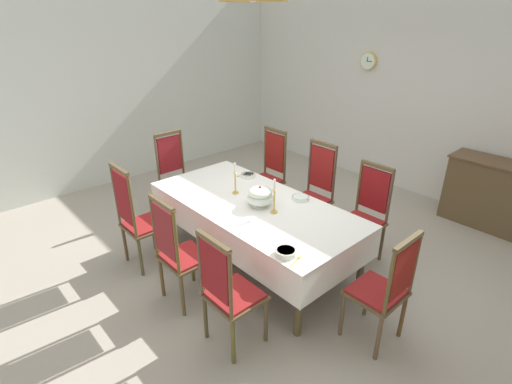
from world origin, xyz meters
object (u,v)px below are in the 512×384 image
soup_tureen (260,196)px  candlestick_east (274,199)px  chair_south_c (228,290)px  chair_south_b (179,251)px  candlestick_west (235,181)px  spoon_secondary (298,259)px  chair_north_b (314,191)px  bowl_far_left (301,198)px  chair_north_a (268,172)px  mounted_clock (368,61)px  chair_south_a (137,217)px  bowl_near_right (286,252)px  chair_north_c (365,213)px  sideboard (505,198)px  chair_head_east (384,288)px  chair_head_west (176,174)px  dining_table (254,209)px  spoon_primary (243,173)px  bowl_near_left (248,175)px

soup_tureen → candlestick_east: 0.22m
soup_tureen → chair_south_c: bearing=-55.1°
chair_south_b → candlestick_west: chair_south_b is taller
spoon_secondary → chair_north_b: bearing=111.0°
chair_south_c → bowl_far_left: (-0.49, 1.41, 0.20)m
chair_north_a → candlestick_east: size_ratio=3.19×
candlestick_west → mounted_clock: size_ratio=1.34×
spoon_secondary → chair_south_a: bearing=-177.7°
chair_south_a → bowl_near_right: size_ratio=6.42×
candlestick_west → candlestick_east: (0.62, 0.00, 0.00)m
bowl_near_right → chair_north_c: bearing=95.5°
candlestick_west → bowl_near_right: (1.23, -0.46, -0.12)m
chair_north_b → mounted_clock: size_ratio=4.37×
candlestick_west → sideboard: size_ratio=0.26×
spoon_secondary → chair_head_east: bearing=22.3°
chair_north_c → candlestick_east: (-0.47, -0.98, 0.33)m
chair_head_west → sideboard: bearing=131.6°
chair_head_west → chair_head_east: chair_head_west is taller
chair_south_b → dining_table: bearing=91.9°
chair_head_east → spoon_primary: 2.37m
chair_north_a → chair_north_b: bearing=-180.0°
chair_south_b → chair_head_west: chair_head_west is taller
chair_head_west → candlestick_east: size_ratio=3.10×
chair_south_a → chair_south_b: chair_south_a is taller
candlestick_east → bowl_far_left: size_ratio=1.98×
chair_south_c → candlestick_east: candlestick_east is taller
candlestick_east → bowl_far_left: bearing=93.2°
chair_south_c → candlestick_east: (-0.47, 0.98, 0.33)m
dining_table → spoon_primary: (-0.71, 0.45, 0.08)m
chair_head_east → bowl_far_left: chair_head_east is taller
dining_table → chair_north_a: size_ratio=2.03×
chair_head_west → bowl_near_right: (2.54, -0.46, 0.19)m
chair_north_c → chair_head_east: chair_north_c is taller
chair_south_c → chair_north_a: bearing=128.8°
chair_south_a → mounted_clock: (0.03, 4.10, 1.31)m
chair_north_a → spoon_secondary: 2.32m
chair_north_b → bowl_near_right: size_ratio=6.34×
candlestick_west → bowl_far_left: bearing=35.8°
spoon_primary → spoon_secondary: 1.95m
chair_head_east → mounted_clock: mounted_clock is taller
candlestick_east → dining_table: bearing=180.0°
chair_south_c → sideboard: (0.84, 3.85, -0.12)m
dining_table → chair_south_a: size_ratio=1.99×
candlestick_west → mounted_clock: mounted_clock is taller
chair_head_east → bowl_near_left: chair_head_east is taller
chair_south_c → chair_head_west: bearing=157.8°
candlestick_east → bowl_near_right: size_ratio=1.97×
dining_table → chair_north_a: (-0.80, 0.98, -0.08)m
bowl_near_left → bowl_far_left: 0.87m
bowl_near_right → chair_south_a: bearing=-162.9°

